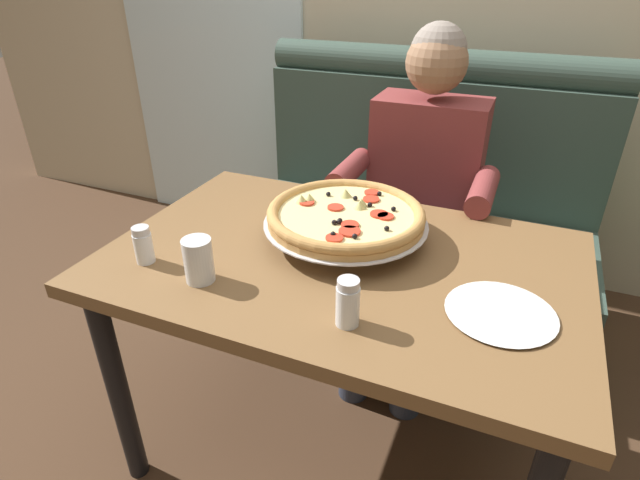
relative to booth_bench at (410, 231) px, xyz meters
name	(u,v)px	position (x,y,z in m)	size (l,w,h in m)	color
ground_plane	(337,446)	(0.00, -0.88, -0.40)	(16.00, 16.00, 0.00)	#4C3321
booth_bench	(410,231)	(0.00, 0.00, 0.00)	(1.48, 0.78, 1.13)	#384C42
dining_table	(341,286)	(0.00, -0.88, 0.26)	(1.25, 0.82, 0.75)	brown
diner_main	(418,191)	(0.07, -0.27, 0.31)	(0.54, 0.64, 1.27)	#2D3342
pizza	(346,216)	(-0.03, -0.78, 0.43)	(0.46, 0.46, 0.11)	silver
shaker_parmesan	(144,247)	(-0.47, -1.10, 0.40)	(0.05, 0.05, 0.10)	white
shaker_oregano	(348,305)	(0.11, -1.14, 0.40)	(0.05, 0.05, 0.11)	white
plate_near_left	(501,310)	(0.42, -0.97, 0.37)	(0.25, 0.25, 0.02)	white
drinking_glass	(199,263)	(-0.28, -1.12, 0.40)	(0.07, 0.07, 0.11)	silver
patio_chair	(287,110)	(-1.19, 1.20, 0.13)	(0.42, 0.42, 0.86)	black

